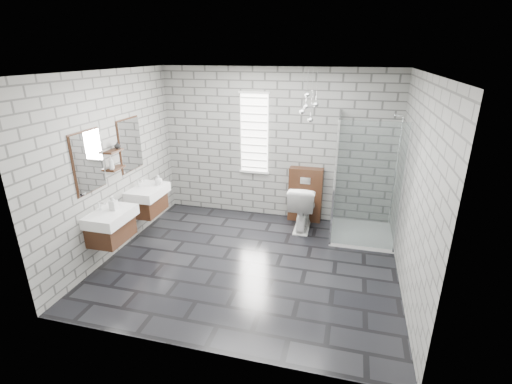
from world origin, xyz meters
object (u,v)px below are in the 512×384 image
at_px(cistern_panel, 305,195).
at_px(toilet, 302,207).
at_px(shower_enclosure, 358,211).
at_px(vanity_left, 108,217).
at_px(vanity_right, 146,193).

relative_size(cistern_panel, toilet, 1.23).
bearing_deg(toilet, cistern_panel, -90.95).
distance_m(cistern_panel, toilet, 0.36).
distance_m(shower_enclosure, toilet, 0.94).
relative_size(vanity_left, cistern_panel, 1.57).
xyz_separation_m(vanity_right, shower_enclosure, (3.41, 0.72, -0.25)).
bearing_deg(cistern_panel, vanity_left, -138.00).
height_order(vanity_left, shower_enclosure, shower_enclosure).
distance_m(cistern_panel, shower_enclosure, 1.06).
height_order(cistern_panel, shower_enclosure, shower_enclosure).
relative_size(vanity_right, shower_enclosure, 0.77).
relative_size(vanity_right, cistern_panel, 1.57).
distance_m(vanity_left, vanity_right, 1.01).
xyz_separation_m(cistern_panel, toilet, (0.00, -0.35, -0.09)).
bearing_deg(cistern_panel, toilet, -90.00).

